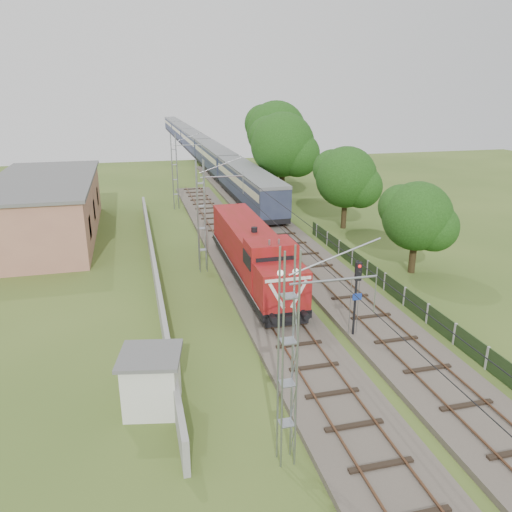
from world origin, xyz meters
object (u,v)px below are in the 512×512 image
object	(u,v)px
locomotive	(253,252)
signal_post	(357,287)
relay_hut	(152,381)
coach_rake	(195,142)

from	to	relation	value
locomotive	signal_post	world-z (taller)	locomotive
signal_post	relay_hut	bearing A→B (deg)	-162.14
coach_rake	signal_post	world-z (taller)	signal_post
coach_rake	signal_post	distance (m)	77.49
relay_hut	coach_rake	bearing A→B (deg)	81.28
signal_post	relay_hut	distance (m)	11.22
coach_rake	signal_post	bearing A→B (deg)	-91.37
coach_rake	relay_hut	world-z (taller)	coach_rake
signal_post	relay_hut	xyz separation A→B (m)	(-10.55, -3.40, -1.76)
locomotive	signal_post	distance (m)	10.00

